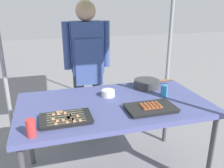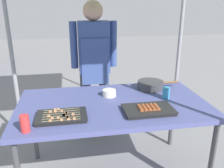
{
  "view_description": "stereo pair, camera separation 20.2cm",
  "coord_description": "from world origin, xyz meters",
  "px_view_note": "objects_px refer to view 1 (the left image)",
  "views": [
    {
      "loc": [
        -0.53,
        -1.78,
        1.57
      ],
      "look_at": [
        0.0,
        0.05,
        0.9
      ],
      "focal_mm": 38.03,
      "sensor_mm": 36.0,
      "label": 1
    },
    {
      "loc": [
        -0.33,
        -1.83,
        1.57
      ],
      "look_at": [
        0.0,
        0.05,
        0.9
      ],
      "focal_mm": 38.03,
      "sensor_mm": 36.0,
      "label": 2
    }
  ],
  "objects_px": {
    "drink_cup_by_wok": "(31,128)",
    "vendor_woman": "(87,61)",
    "tray_meat_skewers": "(66,119)",
    "condiment_bowl": "(108,93)",
    "cooking_wok": "(147,83)",
    "drink_cup_near_edge": "(164,91)",
    "stall_table": "(114,108)",
    "tray_grilled_sausages": "(151,108)"
  },
  "relations": [
    {
      "from": "tray_meat_skewers",
      "to": "condiment_bowl",
      "type": "relative_size",
      "value": 3.04
    },
    {
      "from": "drink_cup_near_edge",
      "to": "condiment_bowl",
      "type": "bearing_deg",
      "value": 164.44
    },
    {
      "from": "stall_table",
      "to": "tray_meat_skewers",
      "type": "height_order",
      "value": "tray_meat_skewers"
    },
    {
      "from": "stall_table",
      "to": "condiment_bowl",
      "type": "xyz_separation_m",
      "value": [
        -0.01,
        0.15,
        0.08
      ]
    },
    {
      "from": "tray_meat_skewers",
      "to": "drink_cup_by_wok",
      "type": "relative_size",
      "value": 3.15
    },
    {
      "from": "tray_meat_skewers",
      "to": "drink_cup_by_wok",
      "type": "height_order",
      "value": "drink_cup_by_wok"
    },
    {
      "from": "drink_cup_near_edge",
      "to": "drink_cup_by_wok",
      "type": "height_order",
      "value": "drink_cup_by_wok"
    },
    {
      "from": "tray_grilled_sausages",
      "to": "cooking_wok",
      "type": "distance_m",
      "value": 0.53
    },
    {
      "from": "cooking_wok",
      "to": "vendor_woman",
      "type": "bearing_deg",
      "value": 133.72
    },
    {
      "from": "condiment_bowl",
      "to": "drink_cup_near_edge",
      "type": "height_order",
      "value": "drink_cup_near_edge"
    },
    {
      "from": "cooking_wok",
      "to": "drink_cup_by_wok",
      "type": "distance_m",
      "value": 1.25
    },
    {
      "from": "stall_table",
      "to": "condiment_bowl",
      "type": "relative_size",
      "value": 13.2
    },
    {
      "from": "cooking_wok",
      "to": "drink_cup_by_wok",
      "type": "xyz_separation_m",
      "value": [
        -1.08,
        -0.63,
        0.02
      ]
    },
    {
      "from": "tray_meat_skewers",
      "to": "drink_cup_near_edge",
      "type": "xyz_separation_m",
      "value": [
        0.91,
        0.23,
        0.03
      ]
    },
    {
      "from": "drink_cup_by_wok",
      "to": "vendor_woman",
      "type": "distance_m",
      "value": 1.3
    },
    {
      "from": "cooking_wok",
      "to": "drink_cup_by_wok",
      "type": "height_order",
      "value": "drink_cup_by_wok"
    },
    {
      "from": "tray_grilled_sausages",
      "to": "condiment_bowl",
      "type": "distance_m",
      "value": 0.45
    },
    {
      "from": "condiment_bowl",
      "to": "vendor_woman",
      "type": "relative_size",
      "value": 0.08
    },
    {
      "from": "tray_grilled_sausages",
      "to": "vendor_woman",
      "type": "relative_size",
      "value": 0.25
    },
    {
      "from": "tray_grilled_sausages",
      "to": "tray_meat_skewers",
      "type": "distance_m",
      "value": 0.66
    },
    {
      "from": "drink_cup_near_edge",
      "to": "vendor_woman",
      "type": "height_order",
      "value": "vendor_woman"
    },
    {
      "from": "drink_cup_near_edge",
      "to": "vendor_woman",
      "type": "distance_m",
      "value": 0.96
    },
    {
      "from": "condiment_bowl",
      "to": "vendor_woman",
      "type": "bearing_deg",
      "value": 95.85
    },
    {
      "from": "cooking_wok",
      "to": "stall_table",
      "type": "bearing_deg",
      "value": -147.76
    },
    {
      "from": "stall_table",
      "to": "cooking_wok",
      "type": "height_order",
      "value": "cooking_wok"
    },
    {
      "from": "tray_meat_skewers",
      "to": "condiment_bowl",
      "type": "bearing_deg",
      "value": 41.66
    },
    {
      "from": "drink_cup_near_edge",
      "to": "vendor_woman",
      "type": "relative_size",
      "value": 0.06
    },
    {
      "from": "tray_grilled_sausages",
      "to": "drink_cup_by_wok",
      "type": "distance_m",
      "value": 0.91
    },
    {
      "from": "condiment_bowl",
      "to": "drink_cup_near_edge",
      "type": "bearing_deg",
      "value": -15.56
    },
    {
      "from": "stall_table",
      "to": "vendor_woman",
      "type": "relative_size",
      "value": 1.01
    },
    {
      "from": "drink_cup_by_wok",
      "to": "vendor_woman",
      "type": "relative_size",
      "value": 0.07
    },
    {
      "from": "cooking_wok",
      "to": "vendor_woman",
      "type": "relative_size",
      "value": 0.26
    },
    {
      "from": "cooking_wok",
      "to": "condiment_bowl",
      "type": "distance_m",
      "value": 0.45
    },
    {
      "from": "tray_grilled_sausages",
      "to": "vendor_woman",
      "type": "height_order",
      "value": "vendor_woman"
    },
    {
      "from": "stall_table",
      "to": "drink_cup_near_edge",
      "type": "xyz_separation_m",
      "value": [
        0.48,
        0.01,
        0.1
      ]
    },
    {
      "from": "drink_cup_near_edge",
      "to": "tray_grilled_sausages",
      "type": "bearing_deg",
      "value": -135.2
    },
    {
      "from": "tray_meat_skewers",
      "to": "vendor_woman",
      "type": "xyz_separation_m",
      "value": [
        0.35,
        1.01,
        0.17
      ]
    },
    {
      "from": "cooking_wok",
      "to": "condiment_bowl",
      "type": "xyz_separation_m",
      "value": [
        -0.43,
        -0.12,
        -0.01
      ]
    },
    {
      "from": "stall_table",
      "to": "tray_meat_skewers",
      "type": "xyz_separation_m",
      "value": [
        -0.42,
        -0.22,
        0.07
      ]
    },
    {
      "from": "stall_table",
      "to": "cooking_wok",
      "type": "distance_m",
      "value": 0.51
    },
    {
      "from": "cooking_wok",
      "to": "vendor_woman",
      "type": "height_order",
      "value": "vendor_woman"
    },
    {
      "from": "tray_grilled_sausages",
      "to": "drink_cup_near_edge",
      "type": "relative_size",
      "value": 3.83
    }
  ]
}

